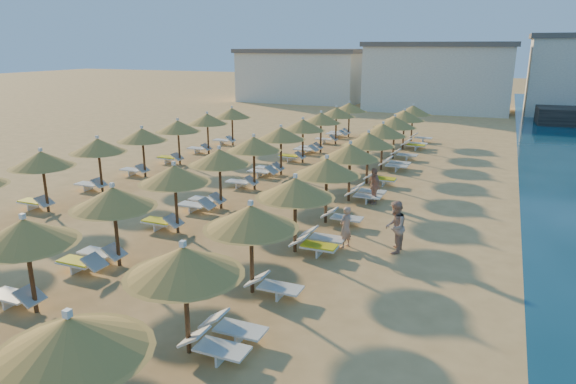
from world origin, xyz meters
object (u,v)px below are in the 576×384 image
at_px(beachgoer_b, 395,227).
at_px(beachgoer_a, 346,227).
at_px(parasol_row_west, 238,151).
at_px(beachgoer_c, 374,186).
at_px(parasol_row_east, 339,160).

height_order(beachgoer_b, beachgoer_a, beachgoer_b).
distance_m(parasol_row_west, beachgoer_c, 6.44).
bearing_deg(beachgoer_c, parasol_row_east, -78.54).
xyz_separation_m(parasol_row_east, parasol_row_west, (-4.88, 0.00, 0.00)).
bearing_deg(beachgoer_c, beachgoer_b, -23.06).
height_order(beachgoer_b, beachgoer_c, beachgoer_b).
relative_size(parasol_row_east, beachgoer_a, 25.85).
distance_m(parasol_row_east, parasol_row_west, 4.88).
distance_m(parasol_row_east, beachgoer_a, 4.45).
bearing_deg(beachgoer_a, parasol_row_west, -97.40).
xyz_separation_m(parasol_row_west, beachgoer_b, (8.08, -3.67, -1.36)).
xyz_separation_m(beachgoer_b, beachgoer_a, (-1.70, -0.23, -0.17)).
height_order(beachgoer_a, beachgoer_c, beachgoer_c).
height_order(parasol_row_east, parasol_row_west, same).
bearing_deg(parasol_row_east, beachgoer_b, -48.93).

